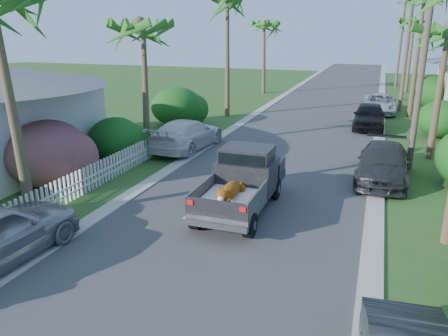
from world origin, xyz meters
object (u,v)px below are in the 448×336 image
at_px(pickup_truck, 244,179).
at_px(utility_pole_d, 401,42).
at_px(parked_car_rd, 380,104).
at_px(palm_r_d, 415,20).
at_px(palm_l_d, 265,23).
at_px(parked_car_lf, 187,135).
at_px(parked_car_rf, 369,116).
at_px(palm_l_b, 142,23).
at_px(utility_pole_c, 407,48).
at_px(parked_car_rm, 383,163).
at_px(utility_pole_b, 423,62).

xyz_separation_m(pickup_truck, utility_pole_d, (5.62, 36.50, 3.59)).
relative_size(pickup_truck, parked_car_rd, 1.04).
distance_m(pickup_truck, palm_r_d, 34.60).
xyz_separation_m(parked_car_rd, palm_l_d, (-10.65, 7.17, 5.76)).
distance_m(pickup_truck, parked_car_lf, 8.02).
distance_m(parked_car_rf, palm_l_b, 14.82).
bearing_deg(palm_l_b, parked_car_rd, 53.55).
xyz_separation_m(palm_r_d, utility_pole_c, (-0.90, -12.00, -2.14)).
height_order(parked_car_rm, parked_car_rd, parked_car_rm).
distance_m(parked_car_rd, utility_pole_b, 14.44).
xyz_separation_m(palm_l_d, palm_r_d, (13.00, 6.00, 0.29)).
xyz_separation_m(parked_car_rd, utility_pole_d, (1.45, 16.17, 3.92)).
bearing_deg(parked_car_lf, utility_pole_d, -105.74).
xyz_separation_m(utility_pole_b, utility_pole_d, (0.00, 30.00, 0.00)).
bearing_deg(utility_pole_d, pickup_truck, -98.75).
bearing_deg(parked_car_rd, parked_car_lf, -123.75).
bearing_deg(utility_pole_d, parked_car_rf, -95.21).
bearing_deg(utility_pole_b, parked_car_rf, 103.89).
distance_m(palm_l_d, utility_pole_b, 24.31).
relative_size(parked_car_rd, palm_l_d, 0.64).
relative_size(parked_car_rf, palm_l_d, 0.59).
xyz_separation_m(pickup_truck, parked_car_rf, (3.62, 14.58, -0.24)).
bearing_deg(parked_car_rd, pickup_truck, -102.25).
height_order(parked_car_rm, utility_pole_b, utility_pole_b).
bearing_deg(utility_pole_b, parked_car_rm, -119.79).
xyz_separation_m(parked_car_rm, parked_car_rd, (-0.32, 15.79, -0.02)).
bearing_deg(parked_car_rd, parked_car_rf, -96.14).
bearing_deg(palm_r_d, parked_car_rd, -100.11).
xyz_separation_m(parked_car_rf, utility_pole_b, (2.00, -8.09, 3.83)).
bearing_deg(utility_pole_b, parked_car_rd, 95.98).
bearing_deg(utility_pole_b, palm_l_d, 119.95).
distance_m(parked_car_rm, utility_pole_b, 4.51).
bearing_deg(palm_l_b, utility_pole_c, 52.22).
relative_size(palm_r_d, utility_pole_c, 0.89).
height_order(parked_car_rf, parked_car_lf, parked_car_rf).
relative_size(palm_l_d, utility_pole_b, 0.86).
xyz_separation_m(parked_car_lf, palm_l_b, (-1.80, -0.79, 5.38)).
bearing_deg(palm_r_d, parked_car_rm, -94.00).
height_order(parked_car_rm, palm_l_b, palm_l_b).
distance_m(pickup_truck, utility_pole_d, 37.10).
distance_m(parked_car_lf, palm_l_b, 5.73).
bearing_deg(utility_pole_d, palm_l_b, -111.80).
relative_size(palm_l_d, utility_pole_d, 0.86).
height_order(parked_car_rf, parked_car_rd, parked_car_rf).
relative_size(parked_car_lf, palm_l_b, 0.71).
bearing_deg(parked_car_rd, palm_l_b, -127.10).
relative_size(parked_car_rd, utility_pole_c, 0.55).
distance_m(pickup_truck, palm_l_b, 10.13).
relative_size(pickup_truck, palm_r_d, 0.64).
bearing_deg(pickup_truck, parked_car_lf, 128.39).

